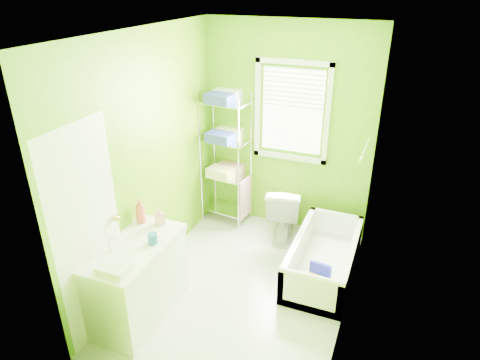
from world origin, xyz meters
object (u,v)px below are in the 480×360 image
at_px(vanity, 137,279).
at_px(wire_shelf_unit, 227,145).
at_px(toilet, 284,211).
at_px(bathtub, 323,264).

relative_size(vanity, wire_shelf_unit, 0.60).
xyz_separation_m(vanity, wire_shelf_unit, (0.06, 2.00, 0.65)).
height_order(vanity, wire_shelf_unit, wire_shelf_unit).
relative_size(toilet, wire_shelf_unit, 0.41).
distance_m(bathtub, wire_shelf_unit, 1.88).
height_order(toilet, vanity, vanity).
bearing_deg(toilet, bathtub, 125.41).
height_order(bathtub, toilet, toilet).
bearing_deg(wire_shelf_unit, toilet, -9.51).
bearing_deg(bathtub, vanity, -140.25).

